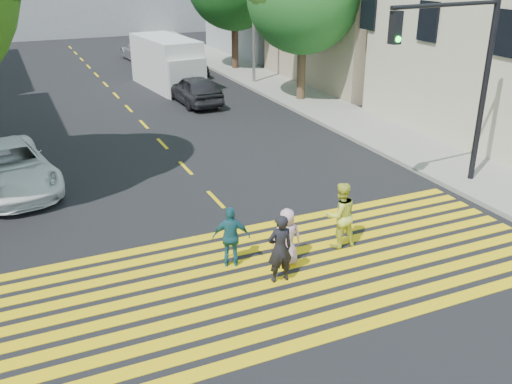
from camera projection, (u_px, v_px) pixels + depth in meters
ground at (313, 301)px, 12.30m from camera, size 120.00×120.00×0.00m
sidewalk_right at (314, 103)px, 28.09m from camera, size 3.00×60.00×0.15m
crosswalk at (286, 273)px, 13.37m from camera, size 13.40×5.30×0.01m
lane_line at (111, 90)px, 31.21m from camera, size 0.12×34.40×0.01m
pedestrian_man at (280, 249)px, 12.74m from camera, size 0.61×0.42×1.65m
pedestrian_woman at (340, 215)px, 14.28m from camera, size 0.87×0.69×1.73m
pedestrian_child at (287, 237)px, 13.52m from camera, size 0.78×0.59×1.42m
pedestrian_extra at (231, 237)px, 13.40m from camera, size 0.97×0.66×1.52m
white_sedan at (8, 167)px, 17.82m from camera, size 3.20×5.56×1.46m
dark_car_near at (195, 90)px, 27.99m from camera, size 1.85×4.27×1.44m
silver_car at (141, 50)px, 39.31m from camera, size 2.31×4.93×1.39m
dark_car_parked at (186, 65)px, 34.58m from camera, size 1.65×4.05×1.31m
white_van at (168, 65)px, 31.09m from camera, size 2.72×5.93×2.71m
traffic_signal at (462, 65)px, 16.61m from camera, size 4.11×0.65×6.03m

